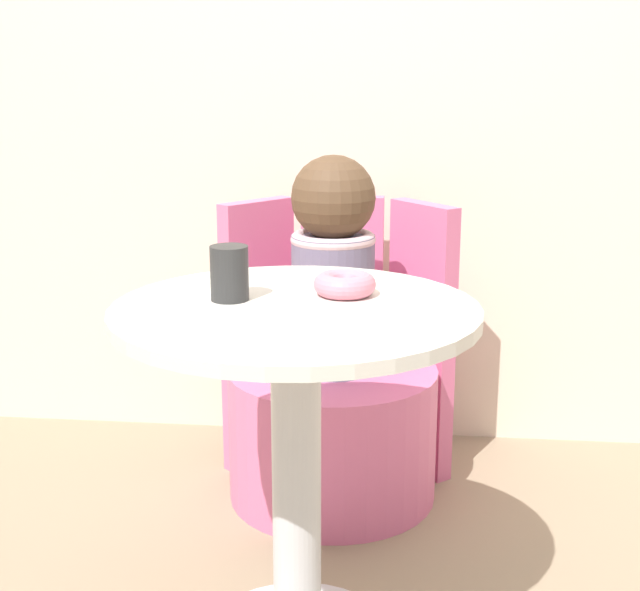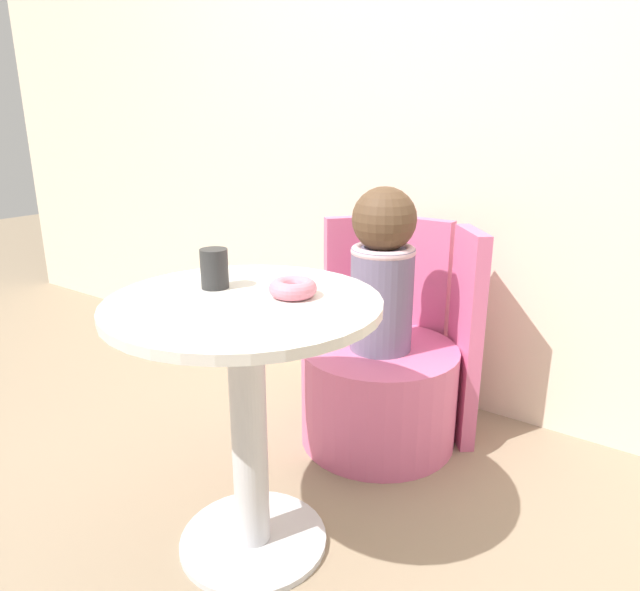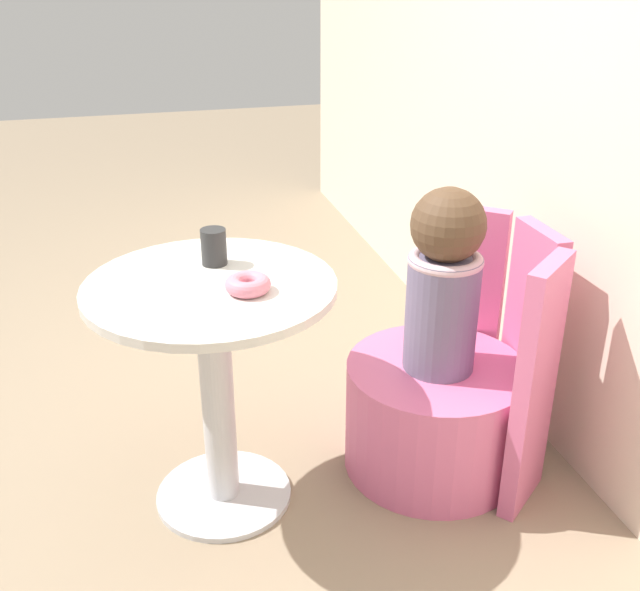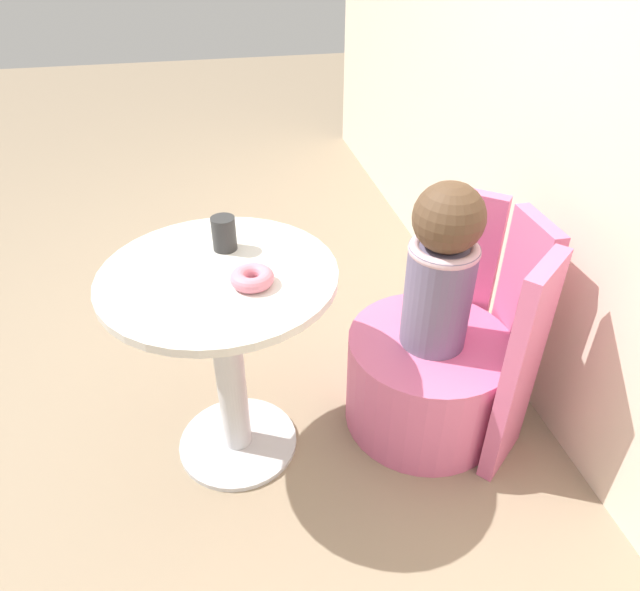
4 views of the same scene
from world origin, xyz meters
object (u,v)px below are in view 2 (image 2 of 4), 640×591
at_px(child_figure, 383,269).
at_px(donut, 293,288).
at_px(tub_chair, 378,394).
at_px(round_table, 247,380).
at_px(cup, 214,269).

height_order(child_figure, donut, child_figure).
height_order(tub_chair, child_figure, child_figure).
xyz_separation_m(round_table, child_figure, (0.01, 0.67, 0.15)).
xyz_separation_m(tub_chair, child_figure, (-0.00, 0.00, 0.47)).
bearing_deg(cup, child_figure, 78.10).
bearing_deg(donut, round_table, -133.30).
bearing_deg(round_table, tub_chair, 89.32).
height_order(round_table, donut, donut).
height_order(child_figure, cup, child_figure).
bearing_deg(child_figure, cup, -101.90).
distance_m(round_table, donut, 0.26).
distance_m(child_figure, donut, 0.59).
relative_size(child_figure, donut, 4.71).
xyz_separation_m(round_table, cup, (-0.13, 0.03, 0.27)).
bearing_deg(tub_chair, cup, -101.90).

